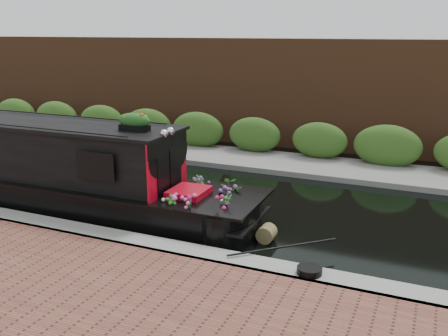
% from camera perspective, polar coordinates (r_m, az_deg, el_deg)
% --- Properties ---
extents(ground, '(80.00, 80.00, 0.00)m').
position_cam_1_polar(ground, '(13.23, -4.00, -3.51)').
color(ground, black).
rests_on(ground, ground).
extents(near_bank_coping, '(40.00, 0.60, 0.50)m').
position_cam_1_polar(near_bank_coping, '(10.63, -12.34, -8.77)').
color(near_bank_coping, gray).
rests_on(near_bank_coping, ground).
extents(far_bank_path, '(40.00, 2.40, 0.34)m').
position_cam_1_polar(far_bank_path, '(16.90, 2.60, 0.74)').
color(far_bank_path, slate).
rests_on(far_bank_path, ground).
extents(far_hedge, '(40.00, 1.10, 2.80)m').
position_cam_1_polar(far_hedge, '(17.72, 3.65, 1.42)').
color(far_hedge, '#32571D').
rests_on(far_hedge, ground).
extents(far_brick_wall, '(40.00, 1.00, 8.00)m').
position_cam_1_polar(far_brick_wall, '(19.65, 5.76, 2.79)').
color(far_brick_wall, brown).
rests_on(far_brick_wall, ground).
extents(narrowboat, '(11.76, 2.29, 2.74)m').
position_cam_1_polar(narrowboat, '(13.67, -21.12, -0.34)').
color(narrowboat, black).
rests_on(narrowboat, ground).
extents(rope_fender, '(0.36, 0.36, 0.36)m').
position_cam_1_polar(rope_fender, '(10.59, 4.90, -7.47)').
color(rope_fender, brown).
rests_on(rope_fender, ground).
extents(coiled_mooring_rope, '(0.44, 0.44, 0.12)m').
position_cam_1_polar(coiled_mooring_rope, '(8.89, 9.74, -11.46)').
color(coiled_mooring_rope, black).
rests_on(coiled_mooring_rope, near_bank_coping).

